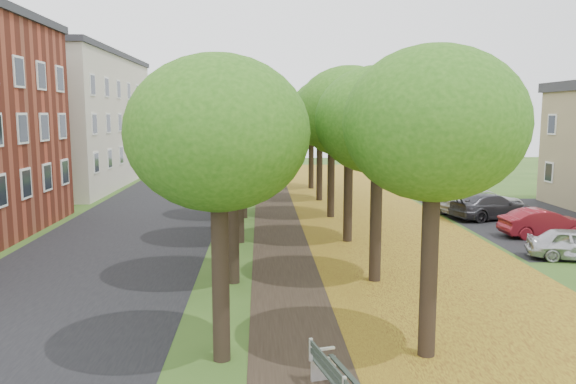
{
  "coord_description": "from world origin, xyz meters",
  "views": [
    {
      "loc": [
        -1.29,
        -12.4,
        5.65
      ],
      "look_at": [
        -0.16,
        10.14,
        2.5
      ],
      "focal_mm": 35.0,
      "sensor_mm": 36.0,
      "label": 1
    }
  ],
  "objects": [
    {
      "name": "leaf_verge",
      "position": [
        5.0,
        15.0,
        0.01
      ],
      "size": [
        7.5,
        70.0,
        0.01
      ],
      "primitive_type": "cube",
      "color": "#AA961F",
      "rests_on": "ground"
    },
    {
      "name": "street_asphalt",
      "position": [
        -7.5,
        15.0,
        0.0
      ],
      "size": [
        8.0,
        70.0,
        0.01
      ],
      "primitive_type": "cube",
      "color": "black",
      "rests_on": "ground"
    },
    {
      "name": "car_grey",
      "position": [
        11.22,
        16.93,
        0.69
      ],
      "size": [
        5.09,
        3.22,
        1.38
      ],
      "primitive_type": "imported",
      "rotation": [
        0.0,
        0.0,
        1.87
      ],
      "color": "#323237",
      "rests_on": "ground"
    },
    {
      "name": "building_cream",
      "position": [
        -17.0,
        33.0,
        5.21
      ],
      "size": [
        10.3,
        20.3,
        10.4
      ],
      "color": "beige",
      "rests_on": "ground"
    },
    {
      "name": "bench",
      "position": [
        0.19,
        -2.02,
        0.49
      ],
      "size": [
        1.04,
        2.07,
        0.94
      ],
      "rotation": [
        0.0,
        0.0,
        1.82
      ],
      "color": "#242D27",
      "rests_on": "ground"
    },
    {
      "name": "tree_row_west",
      "position": [
        -2.2,
        15.0,
        5.29
      ],
      "size": [
        4.38,
        34.38,
        7.18
      ],
      "color": "black",
      "rests_on": "ground"
    },
    {
      "name": "car_red",
      "position": [
        11.8,
        12.4,
        0.65
      ],
      "size": [
        3.99,
        1.52,
        1.3
      ],
      "primitive_type": "imported",
      "rotation": [
        0.0,
        0.0,
        1.61
      ],
      "color": "maroon",
      "rests_on": "ground"
    },
    {
      "name": "car_white",
      "position": [
        11.15,
        18.31,
        0.73
      ],
      "size": [
        5.78,
        4.2,
        1.46
      ],
      "primitive_type": "imported",
      "rotation": [
        0.0,
        0.0,
        1.95
      ],
      "color": "beige",
      "rests_on": "ground"
    },
    {
      "name": "ground",
      "position": [
        0.0,
        0.0,
        0.0
      ],
      "size": [
        120.0,
        120.0,
        0.0
      ],
      "primitive_type": "plane",
      "color": "#2D4C19",
      "rests_on": "ground"
    },
    {
      "name": "footpath",
      "position": [
        0.0,
        15.0,
        0.0
      ],
      "size": [
        3.2,
        70.0,
        0.01
      ],
      "primitive_type": "cube",
      "color": "black",
      "rests_on": "ground"
    },
    {
      "name": "parking_lot",
      "position": [
        13.5,
        16.0,
        0.0
      ],
      "size": [
        9.0,
        16.0,
        0.01
      ],
      "primitive_type": "cube",
      "color": "black",
      "rests_on": "ground"
    },
    {
      "name": "tree_row_east",
      "position": [
        2.6,
        15.0,
        5.29
      ],
      "size": [
        4.38,
        34.38,
        7.18
      ],
      "color": "black",
      "rests_on": "ground"
    }
  ]
}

